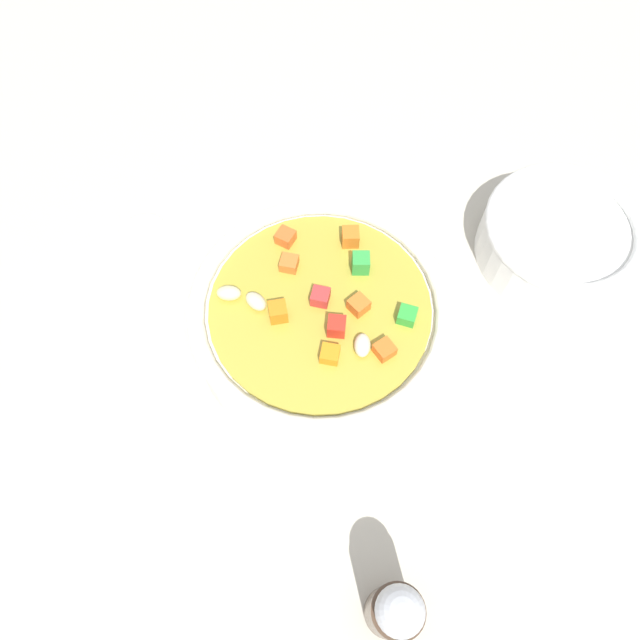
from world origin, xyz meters
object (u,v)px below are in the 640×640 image
Objects in this scene: pepper_shaker at (395,612)px; side_bowl_small at (558,238)px; spoon at (242,214)px; soup_bowl_main at (320,318)px.

side_bowl_small is at bearing 63.95° from pepper_shaker.
side_bowl_small is 1.58× the size of pepper_shaker.
pepper_shaker reaches higher than spoon.
soup_bowl_main reaches higher than side_bowl_small.
side_bowl_small is at bearing 24.27° from soup_bowl_main.
pepper_shaker is at bearing 104.28° from spoon.
spoon is 1.78× the size of side_bowl_small.
pepper_shaker is (13.49, -32.78, 3.83)cm from spoon.
side_bowl_small is 33.45cm from pepper_shaker.
side_bowl_small is (20.31, 9.16, -0.58)cm from soup_bowl_main.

